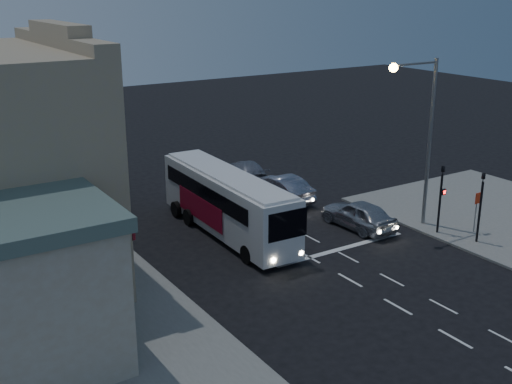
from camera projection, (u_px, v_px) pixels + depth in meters
ground at (336, 272)px, 29.65m from camera, size 120.00×120.00×0.00m
sidewalk_far at (4, 274)px, 29.36m from camera, size 12.00×50.00×0.12m
road_markings at (314, 243)px, 32.96m from camera, size 8.00×30.55×0.01m
tour_bus at (227, 201)px, 33.71m from camera, size 2.64×11.08×3.38m
car_suv at (358, 214)px, 34.86m from camera, size 2.02×4.66×1.57m
car_sedan_a at (280, 188)px, 39.32m from camera, size 2.02×5.01×1.62m
car_sedan_b at (246, 171)px, 43.34m from camera, size 3.04×5.18×1.41m
traffic_signal_main at (441, 191)px, 33.44m from camera, size 0.25×0.35×4.10m
traffic_signal_side at (481, 199)px, 32.22m from camera, size 0.18×0.15×4.10m
regulatory_sign at (477, 206)px, 33.75m from camera, size 0.45×0.12×2.20m
streetlight at (422, 125)px, 33.44m from camera, size 3.32×0.44×9.00m
low_building_south at (4, 296)px, 20.88m from camera, size 7.40×5.40×5.70m
street_tree at (55, 137)px, 36.10m from camera, size 4.00×4.00×6.20m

